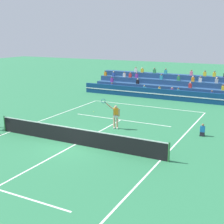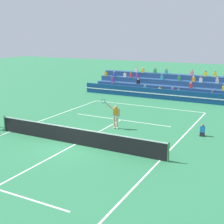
# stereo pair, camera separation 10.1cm
# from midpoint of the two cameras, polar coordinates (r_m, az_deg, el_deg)

# --- Properties ---
(ground_plane) EXTENTS (120.00, 120.00, 0.00)m
(ground_plane) POSITION_cam_midpoint_polar(r_m,az_deg,el_deg) (19.56, -6.56, -5.88)
(ground_plane) COLOR #2D7A4C
(court_lines) EXTENTS (11.10, 23.90, 0.01)m
(court_lines) POSITION_cam_midpoint_polar(r_m,az_deg,el_deg) (19.56, -6.56, -5.87)
(court_lines) COLOR white
(court_lines) RESTS_ON ground
(tennis_net) EXTENTS (12.00, 0.10, 1.10)m
(tennis_net) POSITION_cam_midpoint_polar(r_m,az_deg,el_deg) (19.38, -6.60, -4.37)
(tennis_net) COLOR #2D6B38
(tennis_net) RESTS_ON ground
(sponsor_banner_wall) EXTENTS (18.00, 0.26, 1.10)m
(sponsor_banner_wall) POSITION_cam_midpoint_polar(r_m,az_deg,el_deg) (33.18, 8.86, 3.28)
(sponsor_banner_wall) COLOR navy
(sponsor_banner_wall) RESTS_ON ground
(bleacher_stand) EXTENTS (17.21, 3.80, 2.83)m
(bleacher_stand) POSITION_cam_midpoint_polar(r_m,az_deg,el_deg) (36.10, 10.54, 4.53)
(bleacher_stand) COLOR navy
(bleacher_stand) RESTS_ON ground
(ball_kid_courtside) EXTENTS (0.30, 0.36, 0.84)m
(ball_kid_courtside) POSITION_cam_midpoint_polar(r_m,az_deg,el_deg) (21.76, 16.32, -3.38)
(ball_kid_courtside) COLOR black
(ball_kid_courtside) RESTS_ON ground
(tennis_player) EXTENTS (1.26, 0.67, 2.25)m
(tennis_player) POSITION_cam_midpoint_polar(r_m,az_deg,el_deg) (22.36, 0.74, -0.62)
(tennis_player) COLOR tan
(tennis_player) RESTS_ON ground
(tennis_ball) EXTENTS (0.07, 0.07, 0.07)m
(tennis_ball) POSITION_cam_midpoint_polar(r_m,az_deg,el_deg) (27.45, -3.20, 0.08)
(tennis_ball) COLOR #C6DB33
(tennis_ball) RESTS_ON ground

